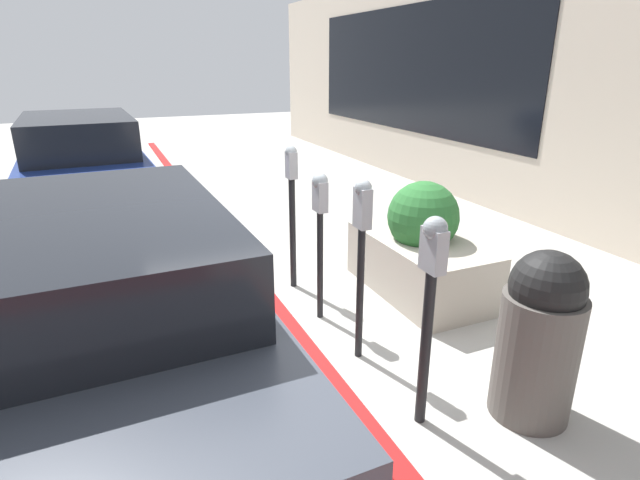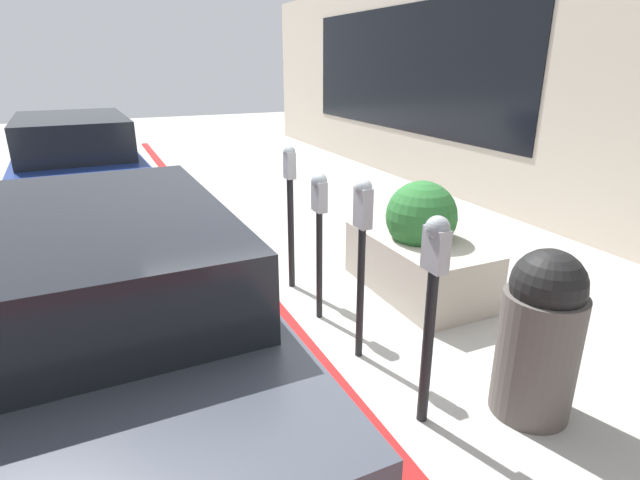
# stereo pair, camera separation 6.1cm
# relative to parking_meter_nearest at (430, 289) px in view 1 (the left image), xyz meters

# --- Properties ---
(ground_plane) EXTENTS (40.00, 40.00, 0.00)m
(ground_plane) POSITION_rel_parking_meter_nearest_xyz_m (1.25, 0.30, -1.01)
(ground_plane) COLOR #ADAAA3
(curb_strip) EXTENTS (24.50, 0.16, 0.04)m
(curb_strip) POSITION_rel_parking_meter_nearest_xyz_m (1.25, 0.38, -0.99)
(curb_strip) COLOR red
(curb_strip) RESTS_ON ground_plane
(parking_meter_nearest) EXTENTS (0.18, 0.15, 1.49)m
(parking_meter_nearest) POSITION_rel_parking_meter_nearest_xyz_m (0.00, 0.00, 0.00)
(parking_meter_nearest) COLOR black
(parking_meter_nearest) RESTS_ON ground_plane
(parking_meter_second) EXTENTS (0.16, 0.13, 1.53)m
(parking_meter_second) POSITION_rel_parking_meter_nearest_xyz_m (0.89, 0.01, 0.05)
(parking_meter_second) COLOR black
(parking_meter_second) RESTS_ON ground_plane
(parking_meter_middle) EXTENTS (0.17, 0.14, 1.43)m
(parking_meter_middle) POSITION_rel_parking_meter_nearest_xyz_m (1.65, 0.04, 0.02)
(parking_meter_middle) COLOR black
(parking_meter_middle) RESTS_ON ground_plane
(parking_meter_fourth) EXTENTS (0.14, 0.12, 1.55)m
(parking_meter_fourth) POSITION_rel_parking_meter_nearest_xyz_m (2.42, 0.02, -0.01)
(parking_meter_fourth) COLOR black
(parking_meter_fourth) RESTS_ON ground_plane
(planter_box) EXTENTS (1.65, 0.89, 1.21)m
(planter_box) POSITION_rel_parking_meter_nearest_xyz_m (1.75, -1.17, -0.53)
(planter_box) COLOR #B2A899
(planter_box) RESTS_ON ground_plane
(parked_car_middle) EXTENTS (4.83, 1.98, 1.46)m
(parked_car_middle) POSITION_rel_parking_meter_nearest_xyz_m (1.24, 1.92, -0.22)
(parked_car_middle) COLOR #383D47
(parked_car_middle) RESTS_ON ground_plane
(parked_car_rear) EXTENTS (4.83, 1.95, 1.56)m
(parked_car_rear) POSITION_rel_parking_meter_nearest_xyz_m (6.53, 2.08, -0.18)
(parked_car_rear) COLOR navy
(parked_car_rear) RESTS_ON ground_plane
(trash_bin) EXTENTS (0.54, 0.54, 1.23)m
(trash_bin) POSITION_rel_parking_meter_nearest_xyz_m (-0.23, -0.75, -0.39)
(trash_bin) COLOR #514C47
(trash_bin) RESTS_ON ground_plane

